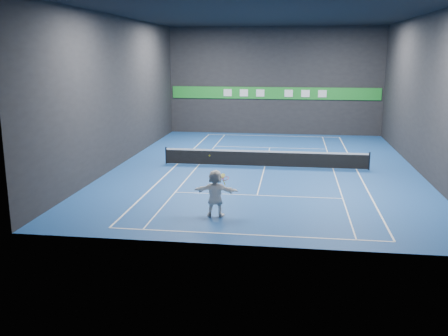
# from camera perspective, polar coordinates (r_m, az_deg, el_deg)

# --- Properties ---
(ground) EXTENTS (26.00, 26.00, 0.00)m
(ground) POSITION_cam_1_polar(r_m,az_deg,el_deg) (30.69, 4.68, 0.15)
(ground) COLOR navy
(ground) RESTS_ON ground
(ceiling) EXTENTS (26.00, 26.00, 0.00)m
(ceiling) POSITION_cam_1_polar(r_m,az_deg,el_deg) (30.02, 5.01, 17.15)
(ceiling) COLOR black
(ceiling) RESTS_ON ground
(wall_back) EXTENTS (18.00, 0.10, 9.00)m
(wall_back) POSITION_cam_1_polar(r_m,az_deg,el_deg) (42.98, 5.82, 9.85)
(wall_back) COLOR black
(wall_back) RESTS_ON ground
(wall_front) EXTENTS (18.00, 0.10, 9.00)m
(wall_front) POSITION_cam_1_polar(r_m,az_deg,el_deg) (17.12, 2.40, 5.30)
(wall_front) COLOR black
(wall_front) RESTS_ON ground
(wall_left) EXTENTS (0.10, 26.00, 9.00)m
(wall_left) POSITION_cam_1_polar(r_m,az_deg,el_deg) (31.80, -11.76, 8.58)
(wall_left) COLOR black
(wall_left) RESTS_ON ground
(wall_right) EXTENTS (0.10, 26.00, 9.00)m
(wall_right) POSITION_cam_1_polar(r_m,az_deg,el_deg) (30.87, 21.92, 7.80)
(wall_right) COLOR black
(wall_right) RESTS_ON ground
(baseline_near) EXTENTS (10.98, 0.08, 0.01)m
(baseline_near) POSITION_cam_1_polar(r_m,az_deg,el_deg) (19.30, 2.60, -7.61)
(baseline_near) COLOR white
(baseline_near) RESTS_ON ground
(baseline_far) EXTENTS (10.98, 0.08, 0.01)m
(baseline_far) POSITION_cam_1_polar(r_m,az_deg,el_deg) (42.35, 5.62, 3.68)
(baseline_far) COLOR white
(baseline_far) RESTS_ON ground
(sideline_doubles_left) EXTENTS (0.08, 23.78, 0.01)m
(sideline_doubles_left) POSITION_cam_1_polar(r_m,az_deg,el_deg) (31.46, -5.35, 0.46)
(sideline_doubles_left) COLOR white
(sideline_doubles_left) RESTS_ON ground
(sideline_doubles_right) EXTENTS (0.08, 23.78, 0.01)m
(sideline_doubles_right) POSITION_cam_1_polar(r_m,az_deg,el_deg) (30.89, 14.90, -0.16)
(sideline_doubles_right) COLOR white
(sideline_doubles_right) RESTS_ON ground
(sideline_singles_left) EXTENTS (0.06, 23.78, 0.01)m
(sideline_singles_left) POSITION_cam_1_polar(r_m,az_deg,el_deg) (31.18, -2.88, 0.39)
(sideline_singles_left) COLOR white
(sideline_singles_left) RESTS_ON ground
(sideline_singles_right) EXTENTS (0.06, 23.78, 0.01)m
(sideline_singles_right) POSITION_cam_1_polar(r_m,az_deg,el_deg) (30.75, 12.35, -0.08)
(sideline_singles_right) COLOR white
(sideline_singles_right) RESTS_ON ground
(service_line_near) EXTENTS (8.23, 0.06, 0.01)m
(service_line_near) POSITION_cam_1_polar(r_m,az_deg,el_deg) (24.50, 3.80, -3.13)
(service_line_near) COLOR white
(service_line_near) RESTS_ON ground
(service_line_far) EXTENTS (8.23, 0.06, 0.01)m
(service_line_far) POSITION_cam_1_polar(r_m,az_deg,el_deg) (36.95, 5.26, 2.33)
(service_line_far) COLOR white
(service_line_far) RESTS_ON ground
(center_service_line) EXTENTS (0.06, 12.80, 0.01)m
(center_service_line) POSITION_cam_1_polar(r_m,az_deg,el_deg) (30.69, 4.68, 0.15)
(center_service_line) COLOR white
(center_service_line) RESTS_ON ground
(player) EXTENTS (1.89, 0.61, 2.03)m
(player) POSITION_cam_1_polar(r_m,az_deg,el_deg) (21.11, -1.00, -2.89)
(player) COLOR white
(player) RESTS_ON ground
(tennis_ball) EXTENTS (0.07, 0.07, 0.07)m
(tennis_ball) POSITION_cam_1_polar(r_m,az_deg,el_deg) (21.01, -1.67, 1.43)
(tennis_ball) COLOR yellow
(tennis_ball) RESTS_ON player
(tennis_net) EXTENTS (12.50, 0.10, 1.07)m
(tennis_net) POSITION_cam_1_polar(r_m,az_deg,el_deg) (30.57, 4.70, 1.14)
(tennis_net) COLOR black
(tennis_net) RESTS_ON ground
(sponsor_banner) EXTENTS (17.64, 0.11, 1.00)m
(sponsor_banner) POSITION_cam_1_polar(r_m,az_deg,el_deg) (42.98, 5.78, 8.51)
(sponsor_banner) COLOR #1E8A2A
(sponsor_banner) RESTS_ON wall_back
(tennis_racket) EXTENTS (0.50, 0.38, 0.53)m
(tennis_racket) POSITION_cam_1_polar(r_m,az_deg,el_deg) (20.93, 0.09, -1.24)
(tennis_racket) COLOR red
(tennis_racket) RESTS_ON player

